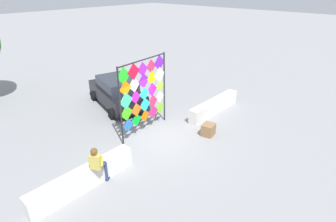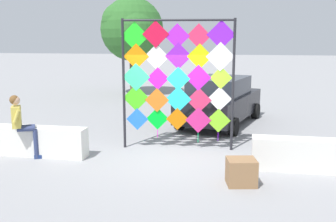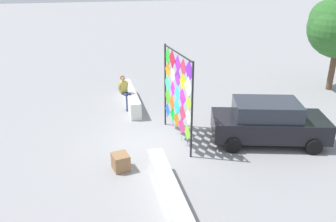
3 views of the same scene
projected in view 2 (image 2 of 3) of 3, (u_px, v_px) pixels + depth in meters
The scene contains 7 objects.
ground at pixel (168, 158), 9.54m from camera, with size 120.00×120.00×0.00m, color gray.
plaza_ledge_left at pixel (15, 140), 9.81m from camera, with size 3.79×0.47×0.74m, color silver.
kite_display_rack at pixel (178, 75), 10.01m from camera, with size 2.94×0.32×3.42m.
seated_vendor at pixel (22, 121), 9.34m from camera, with size 0.76×0.65×1.59m.
parked_car at pixel (220, 100), 13.21m from camera, with size 2.86×4.51×1.62m.
cardboard_box_large at pixel (241, 172), 7.78m from camera, with size 0.58×0.50×0.54m, color olive.
tree_far_right at pixel (131, 28), 19.57m from camera, with size 3.21×3.28×4.96m.
Camera 2 is at (1.63, -9.01, 2.93)m, focal length 41.25 mm.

